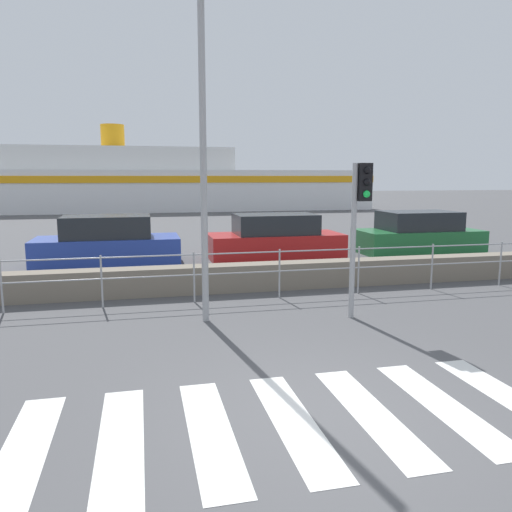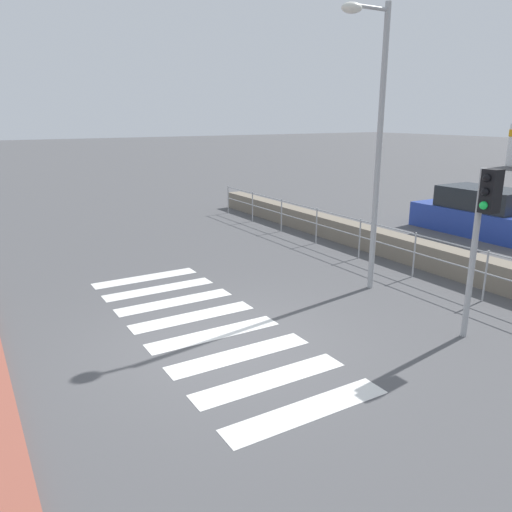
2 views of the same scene
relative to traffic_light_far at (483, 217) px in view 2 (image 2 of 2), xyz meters
name	(u,v)px [view 2 (image 2 of 2)]	position (x,y,z in m)	size (l,w,h in m)	color
ground_plane	(226,344)	(-1.93, -3.63, -2.10)	(160.00, 160.00, 0.00)	#4C4C4F
crosswalk	(203,325)	(-2.82, -3.63, -2.09)	(6.75, 2.40, 0.01)	silver
seawall	(472,268)	(-1.93, 2.66, -1.79)	(22.59, 0.55, 0.62)	slate
harbor_fence	(448,257)	(-1.93, 1.79, -1.39)	(20.37, 0.04, 1.07)	#9EA0A3
traffic_light_far	(483,217)	(0.00, 0.00, 0.00)	(0.34, 0.32, 2.86)	#9EA0A3
streetlamp	(373,119)	(-2.79, 0.17, 1.48)	(0.32, 1.17, 5.73)	#9EA0A3
parked_car_blue	(481,214)	(-4.89, 7.09, -1.48)	(4.25, 1.82, 1.46)	#233D9E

